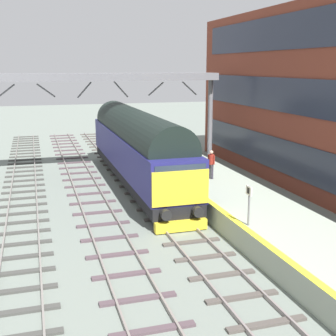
{
  "coord_description": "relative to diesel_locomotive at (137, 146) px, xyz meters",
  "views": [
    {
      "loc": [
        -6.09,
        -20.11,
        7.29
      ],
      "look_at": [
        0.2,
        0.85,
        2.36
      ],
      "focal_mm": 48.32,
      "sensor_mm": 36.0,
      "label": 1
    }
  ],
  "objects": [
    {
      "name": "station_platform",
      "position": [
        3.6,
        -6.98,
        -1.98
      ],
      "size": [
        4.0,
        44.0,
        1.01
      ],
      "color": "#9AA594",
      "rests_on": "ground"
    },
    {
      "name": "track_main",
      "position": [
        -0.0,
        -6.98,
        -2.42
      ],
      "size": [
        2.5,
        60.0,
        0.15
      ],
      "color": "slate",
      "rests_on": "ground"
    },
    {
      "name": "track_adjacent_far_west",
      "position": [
        -6.88,
        -6.98,
        -2.42
      ],
      "size": [
        2.5,
        60.0,
        0.15
      ],
      "color": "slate",
      "rests_on": "ground"
    },
    {
      "name": "track_adjacent_west",
      "position": [
        -3.23,
        -6.98,
        -2.42
      ],
      "size": [
        2.5,
        60.0,
        0.15
      ],
      "color": "slate",
      "rests_on": "ground"
    },
    {
      "name": "overhead_footbridge",
      "position": [
        -1.39,
        4.0,
        3.79
      ],
      "size": [
        16.18,
        2.0,
        6.84
      ],
      "color": "slate",
      "rests_on": "ground"
    },
    {
      "name": "waiting_passenger",
      "position": [
        3.48,
        -3.74,
        -0.49
      ],
      "size": [
        0.45,
        0.47,
        1.64
      ],
      "rotation": [
        0.0,
        0.0,
        2.0
      ],
      "color": "#34303A",
      "rests_on": "station_platform"
    },
    {
      "name": "diesel_locomotive",
      "position": [
        0.0,
        0.0,
        0.0
      ],
      "size": [
        2.74,
        17.9,
        4.68
      ],
      "color": "black",
      "rests_on": "ground"
    },
    {
      "name": "platform_number_sign",
      "position": [
        1.99,
        -11.41,
        -0.37
      ],
      "size": [
        0.1,
        0.44,
        1.63
      ],
      "color": "slate",
      "rests_on": "station_platform"
    },
    {
      "name": "ground_plane",
      "position": [
        -0.0,
        -6.98,
        -2.48
      ],
      "size": [
        140.0,
        140.0,
        0.0
      ],
      "primitive_type": "plane",
      "color": "slate",
      "rests_on": "ground"
    }
  ]
}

